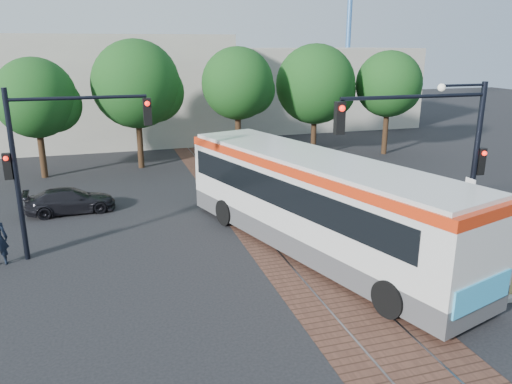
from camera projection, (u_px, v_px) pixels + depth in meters
ground at (319, 272)px, 16.76m from camera, size 120.00×120.00×0.00m
trackbed at (279, 231)px, 20.42m from camera, size 3.60×40.00×0.02m
tree_row at (231, 86)px, 30.77m from camera, size 26.40×5.60×7.67m
warehouses at (175, 88)px, 41.88m from camera, size 40.00×13.00×8.00m
crane at (350, 7)px, 49.87m from camera, size 8.00×0.50×18.00m
city_bus at (314, 199)px, 17.95m from camera, size 6.59×13.48×3.55m
traffic_island at (458, 256)px, 17.19m from camera, size 2.20×5.20×1.13m
signal_pole_main at (445, 148)px, 15.92m from camera, size 5.49×0.46×6.00m
signal_pole_left at (49, 150)px, 16.98m from camera, size 4.99×0.34×6.00m
parked_car at (70, 200)px, 22.51m from camera, size 3.99×1.85×1.13m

